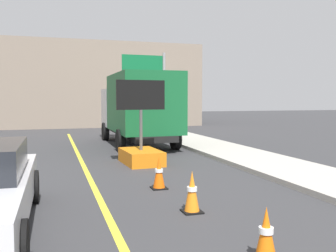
% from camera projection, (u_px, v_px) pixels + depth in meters
% --- Properties ---
extents(lane_center_stripe, '(0.14, 36.00, 0.01)m').
position_uv_depth(lane_center_stripe, '(123.00, 249.00, 5.23)').
color(lane_center_stripe, yellow).
rests_on(lane_center_stripe, ground).
extents(arrow_board_trailer, '(1.60, 1.86, 2.70)m').
position_uv_depth(arrow_board_trailer, '(141.00, 149.00, 12.11)').
color(arrow_board_trailer, orange).
rests_on(arrow_board_trailer, ground).
extents(box_truck, '(2.59, 6.83, 3.16)m').
position_uv_depth(box_truck, '(138.00, 107.00, 16.90)').
color(box_truck, black).
rests_on(box_truck, ground).
extents(highway_guide_sign, '(2.79, 0.23, 5.00)m').
position_uv_depth(highway_guide_sign, '(152.00, 78.00, 23.34)').
color(highway_guide_sign, gray).
rests_on(highway_guide_sign, ground).
extents(far_building_block, '(18.69, 9.53, 6.33)m').
position_uv_depth(far_building_block, '(76.00, 86.00, 31.03)').
color(far_building_block, gray).
rests_on(far_building_block, ground).
extents(traffic_cone_near_sign, '(0.36, 0.36, 0.71)m').
position_uv_depth(traffic_cone_near_sign, '(266.00, 234.00, 4.83)').
color(traffic_cone_near_sign, black).
rests_on(traffic_cone_near_sign, ground).
extents(traffic_cone_mid_lane, '(0.36, 0.36, 0.78)m').
position_uv_depth(traffic_cone_mid_lane, '(192.00, 192.00, 6.90)').
color(traffic_cone_mid_lane, black).
rests_on(traffic_cone_mid_lane, ground).
extents(traffic_cone_far_lane, '(0.36, 0.36, 0.76)m').
position_uv_depth(traffic_cone_far_lane, '(159.00, 173.00, 8.73)').
color(traffic_cone_far_lane, black).
rests_on(traffic_cone_far_lane, ground).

